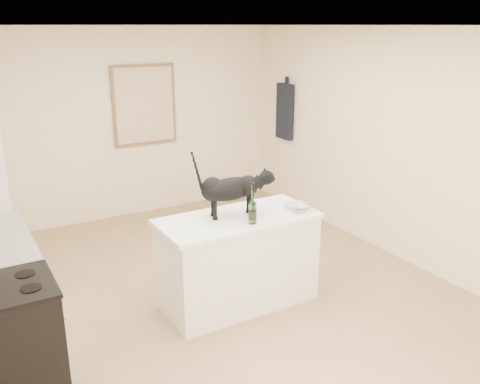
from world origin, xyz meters
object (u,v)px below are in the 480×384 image
(stove, at_px, (15,346))
(wine_bottle, at_px, (253,206))
(black_cat, at_px, (231,192))
(glass_bowl, at_px, (299,208))

(stove, relative_size, wine_bottle, 2.67)
(black_cat, bearing_deg, stove, -151.20)
(stove, height_order, wine_bottle, wine_bottle)
(black_cat, height_order, glass_bowl, black_cat)
(black_cat, xyz_separation_m, wine_bottle, (0.08, -0.26, -0.07))
(wine_bottle, bearing_deg, black_cat, 107.25)
(wine_bottle, relative_size, glass_bowl, 1.35)
(black_cat, height_order, wine_bottle, black_cat)
(wine_bottle, xyz_separation_m, glass_bowl, (0.56, 0.06, -0.14))
(black_cat, relative_size, glass_bowl, 2.73)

